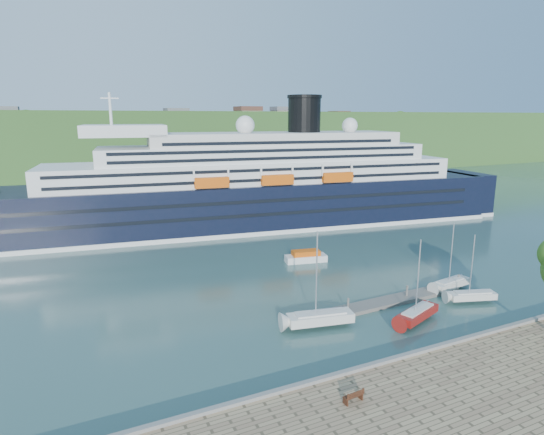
{
  "coord_description": "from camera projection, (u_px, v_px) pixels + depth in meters",
  "views": [
    {
      "loc": [
        -30.82,
        -28.81,
        22.26
      ],
      "look_at": [
        -3.12,
        30.0,
        7.75
      ],
      "focal_mm": 30.0,
      "sensor_mm": 36.0,
      "label": 1
    }
  ],
  "objects": [
    {
      "name": "tender_launch",
      "position": [
        306.0,
        256.0,
        71.03
      ],
      "size": [
        6.86,
        3.55,
        1.81
      ],
      "primitive_type": null,
      "rotation": [
        0.0,
        0.0,
        -0.21
      ],
      "color": "#DE550D",
      "rests_on": "ground"
    },
    {
      "name": "sailboat_red",
      "position": [
        420.0,
        283.0,
        49.47
      ],
      "size": [
        7.26,
        4.19,
        9.06
      ],
      "primitive_type": null,
      "rotation": [
        0.0,
        0.0,
        0.34
      ],
      "color": "maroon",
      "rests_on": "ground"
    },
    {
      "name": "cruise_ship",
      "position": [
        246.0,
        162.0,
        90.99
      ],
      "size": [
        119.55,
        33.17,
        26.57
      ],
      "primitive_type": null,
      "rotation": [
        0.0,
        0.0,
        -0.14
      ],
      "color": "black",
      "rests_on": "ground"
    },
    {
      "name": "quay_coping",
      "position": [
        439.0,
        346.0,
        42.67
      ],
      "size": [
        220.0,
        0.5,
        0.3
      ],
      "primitive_type": "cube",
      "color": "slate",
      "rests_on": "promenade"
    },
    {
      "name": "ground",
      "position": [
        436.0,
        356.0,
        43.1
      ],
      "size": [
        400.0,
        400.0,
        0.0
      ],
      "primitive_type": "plane",
      "color": "#284841",
      "rests_on": "ground"
    },
    {
      "name": "sailboat_white_near",
      "position": [
        321.0,
        282.0,
        48.01
      ],
      "size": [
        8.2,
        3.7,
        10.23
      ],
      "primitive_type": null,
      "rotation": [
        0.0,
        0.0,
        -0.2
      ],
      "color": "silver",
      "rests_on": "ground"
    },
    {
      "name": "sailboat_extra",
      "position": [
        475.0,
        270.0,
        54.82
      ],
      "size": [
        6.55,
        3.65,
        8.17
      ],
      "primitive_type": null,
      "rotation": [
        0.0,
        0.0,
        -0.32
      ],
      "color": "silver",
      "rests_on": "ground"
    },
    {
      "name": "floating_pontoon",
      "position": [
        393.0,
        301.0,
        55.58
      ],
      "size": [
        20.12,
        2.92,
        0.45
      ],
      "primitive_type": null,
      "rotation": [
        0.0,
        0.0,
        0.02
      ],
      "color": "slate",
      "rests_on": "ground"
    },
    {
      "name": "sailboat_white_far",
      "position": [
        453.0,
        259.0,
        58.74
      ],
      "size": [
        6.83,
        2.83,
        8.56
      ],
      "primitive_type": null,
      "rotation": [
        0.0,
        0.0,
        0.15
      ],
      "color": "silver",
      "rests_on": "ground"
    },
    {
      "name": "far_hillside",
      "position": [
        148.0,
        145.0,
        168.52
      ],
      "size": [
        400.0,
        50.0,
        24.0
      ],
      "primitive_type": "cube",
      "color": "#2E5120",
      "rests_on": "ground"
    },
    {
      "name": "park_bench",
      "position": [
        353.0,
        395.0,
        34.49
      ],
      "size": [
        1.82,
        0.88,
        1.13
      ],
      "primitive_type": null,
      "rotation": [
        0.0,
        0.0,
        0.09
      ],
      "color": "#4E2816",
      "rests_on": "promenade"
    }
  ]
}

